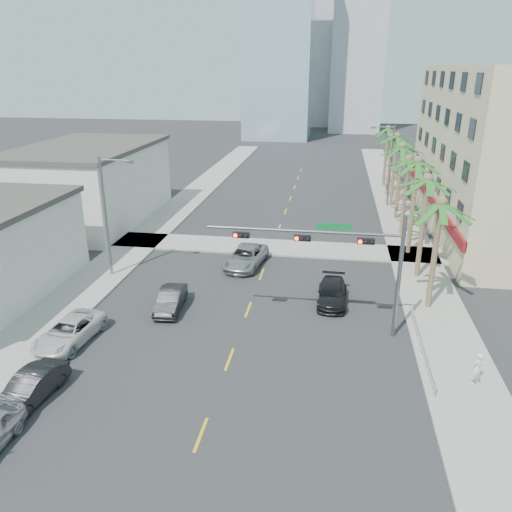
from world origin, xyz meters
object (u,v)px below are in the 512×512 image
at_px(traffic_signal_mast, 343,253).
at_px(car_lane_left, 171,300).
at_px(car_lane_right, 332,293).
at_px(car_parked_far, 69,331).
at_px(car_lane_center, 246,257).
at_px(car_parked_mid, 31,387).
at_px(pedestrian, 477,369).

height_order(traffic_signal_mast, car_lane_left, traffic_signal_mast).
bearing_deg(car_lane_right, car_parked_far, -151.55).
bearing_deg(traffic_signal_mast, car_lane_right, 95.77).
distance_m(car_lane_center, car_lane_right, 8.83).
xyz_separation_m(traffic_signal_mast, car_parked_far, (-15.18, -3.60, -4.37)).
height_order(traffic_signal_mast, car_lane_right, traffic_signal_mast).
distance_m(car_parked_far, car_lane_left, 6.61).
bearing_deg(car_lane_right, traffic_signal_mast, -83.11).
relative_size(car_parked_far, car_lane_center, 0.91).
relative_size(car_parked_far, car_lane_left, 1.20).
distance_m(car_parked_mid, car_lane_left, 10.78).
bearing_deg(car_lane_right, car_lane_left, -164.26).
bearing_deg(car_parked_far, pedestrian, 3.61).
bearing_deg(car_parked_far, traffic_signal_mast, 19.18).
bearing_deg(traffic_signal_mast, pedestrian, -33.57).
height_order(traffic_signal_mast, pedestrian, traffic_signal_mast).
bearing_deg(pedestrian, traffic_signal_mast, -71.53).
distance_m(traffic_signal_mast, car_parked_mid, 17.39).
relative_size(car_lane_right, pedestrian, 2.67).
height_order(car_parked_mid, car_lane_center, car_lane_center).
xyz_separation_m(car_lane_right, pedestrian, (7.12, -8.49, 0.35)).
height_order(car_lane_right, pedestrian, pedestrian).
bearing_deg(car_lane_left, pedestrian, -23.24).
distance_m(car_parked_mid, car_lane_center, 19.73).
relative_size(traffic_signal_mast, pedestrian, 6.38).
bearing_deg(car_parked_far, car_lane_left, 54.09).
height_order(car_parked_mid, car_lane_right, car_parked_mid).
bearing_deg(car_lane_center, car_parked_far, -113.02).
xyz_separation_m(car_parked_far, car_lane_right, (14.78, 7.64, -0.02)).
bearing_deg(traffic_signal_mast, car_parked_mid, -148.25).
xyz_separation_m(car_parked_mid, pedestrian, (21.02, 4.40, 0.32)).
xyz_separation_m(car_lane_left, pedestrian, (17.49, -5.78, 0.34)).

